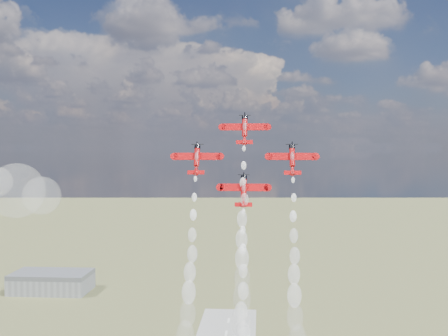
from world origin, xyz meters
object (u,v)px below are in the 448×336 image
plane_left (197,159)px  plane_slot (244,190)px  plane_right (292,159)px  hangar (52,282)px  plane_lead (245,129)px

plane_left → plane_slot: (14.14, -4.26, -8.93)m
plane_slot → plane_right: bearing=16.8°
plane_left → plane_slot: plane_left is taller
hangar → plane_left: size_ratio=3.60×
plane_left → plane_right: (28.28, 0.00, 0.00)m
hangar → plane_lead: (132.38, -173.72, 93.79)m
plane_lead → plane_left: bearing=-163.2°
plane_right → plane_slot: bearing=-163.2°
hangar → plane_left: (118.24, -177.98, 84.85)m
plane_right → plane_slot: 17.26m
hangar → plane_slot: plane_slot is taller
hangar → plane_lead: bearing=-52.7°
plane_left → plane_right: bearing=0.0°
plane_lead → hangar: bearing=127.3°
plane_left → plane_slot: bearing=-16.8°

